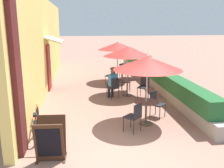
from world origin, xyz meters
TOP-DOWN VIEW (x-y plane):
  - ground_plane at (0.00, 0.00)m, footprint 120.00×120.00m
  - cafe_facade_wall at (-2.54, 7.31)m, footprint 0.98×14.90m
  - planter_hedge at (2.75, 7.35)m, footprint 0.60×13.90m
  - patio_table_near at (1.04, 1.93)m, footprint 0.79×0.79m
  - patio_umbrella_near at (1.04, 1.93)m, footprint 2.05×2.05m
  - cafe_chair_near_left at (1.53, 2.48)m, footprint 0.57×0.57m
  - cafe_chair_near_right at (0.56, 1.37)m, footprint 0.57×0.57m
  - patio_table_mid at (1.06, 5.12)m, footprint 0.79×0.79m
  - patio_umbrella_mid at (1.06, 5.12)m, footprint 2.05×2.05m
  - cafe_chair_mid_left at (0.43, 4.75)m, footprint 0.53×0.53m
  - seated_patron_mid_left at (0.38, 4.86)m, footprint 0.46×0.50m
  - cafe_chair_mid_right at (1.70, 4.76)m, footprint 0.56×0.56m
  - cafe_chair_mid_back at (1.06, 5.86)m, footprint 0.44×0.44m
  - patio_table_far at (1.04, 7.82)m, footprint 0.79×0.79m
  - patio_umbrella_far at (1.04, 7.82)m, footprint 2.05×2.05m
  - cafe_chair_far_left at (0.64, 7.20)m, footprint 0.56×0.56m
  - cafe_chair_far_right at (1.45, 8.43)m, footprint 0.56×0.56m
  - bicycle_leaning at (-2.20, 1.59)m, footprint 0.25×1.72m
  - menu_board at (-1.66, 0.20)m, footprint 0.69×0.67m

SIDE VIEW (x-z plane):
  - ground_plane at x=0.00m, z-range 0.00..0.00m
  - bicycle_leaning at x=-2.20m, z-range -0.03..0.69m
  - menu_board at x=-1.66m, z-range -0.01..0.96m
  - cafe_chair_near_left at x=1.53m, z-range 0.08..0.95m
  - cafe_chair_near_right at x=0.56m, z-range 0.08..0.95m
  - cafe_chair_mid_left at x=0.43m, z-range 0.08..0.95m
  - cafe_chair_mid_right at x=1.70m, z-range 0.08..0.95m
  - cafe_chair_mid_back at x=1.06m, z-range 0.08..0.95m
  - cafe_chair_far_left at x=0.64m, z-range 0.08..0.95m
  - cafe_chair_far_right at x=1.45m, z-range 0.08..0.95m
  - planter_hedge at x=2.75m, z-range 0.03..1.04m
  - patio_table_near at x=1.04m, z-range 0.17..0.91m
  - patio_table_mid at x=1.06m, z-range 0.17..0.91m
  - patio_table_far at x=1.04m, z-range 0.17..0.91m
  - seated_patron_mid_left at x=0.38m, z-range 0.06..1.31m
  - patio_umbrella_near at x=1.04m, z-range 0.84..2.99m
  - patio_umbrella_mid at x=1.06m, z-range 0.84..2.99m
  - patio_umbrella_far at x=1.04m, z-range 0.84..2.99m
  - cafe_facade_wall at x=-2.54m, z-range -0.01..4.19m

